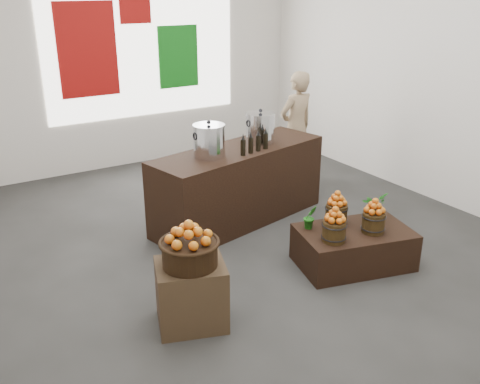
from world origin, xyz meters
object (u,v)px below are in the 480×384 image
crate (191,295)px  wicker_basket (190,254)px  shopper (296,127)px  counter (239,185)px  stock_pot_center (260,129)px  stock_pot_left (209,142)px  display_table (354,247)px

crate → wicker_basket: 0.40m
crate → shopper: bearing=39.5°
counter → stock_pot_center: 0.76m
wicker_basket → counter: (1.53, 1.68, -0.22)m
counter → stock_pot_center: stock_pot_center is taller
stock_pot_left → stock_pot_center: same height
crate → wicker_basket: (0.00, 0.00, 0.40)m
display_table → counter: counter is taller
counter → stock_pot_left: size_ratio=6.47×
counter → shopper: shopper is taller
crate → stock_pot_center: size_ratio=1.64×
display_table → stock_pot_left: stock_pot_left is taller
wicker_basket → shopper: size_ratio=0.29×
counter → stock_pot_left: stock_pot_left is taller
counter → crate: bearing=-144.6°
counter → stock_pot_left: bearing=180.0°
crate → wicker_basket: bearing=0.0°
wicker_basket → shopper: bearing=39.5°
wicker_basket → stock_pot_center: (1.89, 1.76, 0.44)m
crate → display_table: crate is taller
wicker_basket → stock_pot_left: (1.06, 1.58, 0.44)m
stock_pot_center → crate: bearing=-137.1°
display_table → stock_pot_left: 2.01m
stock_pot_center → wicker_basket: bearing=-137.1°
counter → shopper: bearing=16.4°
stock_pot_left → display_table: bearing=-59.5°
stock_pot_left → shopper: bearing=25.2°
wicker_basket → counter: bearing=47.7°
display_table → stock_pot_center: 1.95m
crate → shopper: size_ratio=0.36×
crate → wicker_basket: size_ratio=1.25×
display_table → stock_pot_center: stock_pot_center is taller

